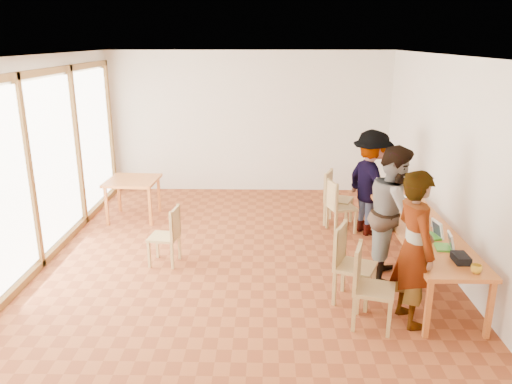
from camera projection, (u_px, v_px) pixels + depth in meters
ground at (241, 268)px, 7.30m from camera, size 8.00×8.00×0.00m
wall_back at (249, 123)px, 10.68m from camera, size 6.00×0.10×3.00m
wall_front at (207, 333)px, 3.04m from camera, size 6.00×0.10×3.00m
wall_right at (459, 170)px, 6.81m from camera, size 0.10×8.00×3.00m
window_wall at (27, 168)px, 6.92m from camera, size 0.10×8.00×3.00m
ceiling at (239, 55)px, 6.41m from camera, size 6.00×8.00×0.04m
communal_table at (412, 219)px, 7.26m from camera, size 0.80×4.00×0.75m
side_table at (133, 183)px, 9.17m from camera, size 0.90×0.90×0.75m
chair_near at (366, 278)px, 5.71m from camera, size 0.56×0.56×0.52m
chair_mid at (348, 255)px, 6.26m from camera, size 0.62×0.62×0.54m
chair_far at (337, 201)px, 8.53m from camera, size 0.53×0.53×0.49m
chair_empty at (333, 192)px, 8.93m from camera, size 0.59×0.59×0.51m
chair_spare at (169, 230)px, 7.31m from camera, size 0.46×0.46×0.47m
person_near at (414, 249)px, 5.69m from camera, size 0.58×0.75×1.85m
person_mid at (394, 213)px, 6.81m from camera, size 0.87×1.03×1.88m
person_far at (371, 183)px, 8.40m from camera, size 1.06×1.32×1.79m
laptop_near at (447, 244)px, 6.11m from camera, size 0.25×0.27×0.21m
laptop_mid at (434, 233)px, 6.46m from camera, size 0.27×0.30×0.23m
laptop_far at (401, 203)px, 7.65m from camera, size 0.25×0.26×0.19m
yellow_mug at (476, 269)px, 5.48m from camera, size 0.14×0.14×0.10m
green_bottle at (391, 175)px, 8.92m from camera, size 0.07×0.07×0.28m
clear_glass at (434, 223)px, 6.84m from camera, size 0.07×0.07×0.09m
condiment_cup at (374, 181)px, 8.95m from camera, size 0.08×0.08×0.06m
pink_phone at (409, 203)px, 7.82m from camera, size 0.05×0.10×0.01m
black_pouch at (461, 258)px, 5.75m from camera, size 0.16×0.26×0.09m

